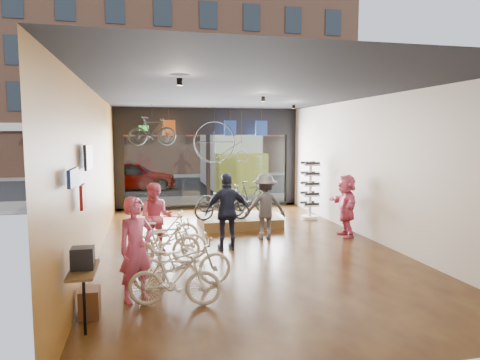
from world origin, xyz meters
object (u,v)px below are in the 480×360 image
object	(u,v)px
customer_2	(228,212)
penny_farthing	(223,143)
display_bike_right	(223,199)
customer_1	(156,217)
customer_3	(265,207)
floor_bike_4	(168,240)
floor_bike_3	(163,244)
box_truck	(232,162)
sunglasses_rack	(310,190)
floor_bike_2	(183,262)
display_bike_left	(223,205)
display_platform	(239,221)
hung_bike	(152,131)
floor_bike_5	(167,228)
customer_0	(136,249)
display_bike_mid	(251,198)
street_car	(133,176)
customer_5	(346,205)
floor_bike_1	(175,278)

from	to	relation	value
customer_2	penny_farthing	xyz separation A→B (m)	(0.79, 4.88, 1.56)
display_bike_right	customer_1	world-z (taller)	customer_1
customer_3	floor_bike_4	bearing A→B (deg)	31.12
customer_3	penny_farthing	bearing A→B (deg)	-81.35
customer_2	floor_bike_3	bearing A→B (deg)	32.69
box_truck	sunglasses_rack	size ratio (longest dim) A/B	3.68
customer_3	floor_bike_2	bearing A→B (deg)	55.52
display_bike_left	penny_farthing	world-z (taller)	penny_farthing
customer_3	display_platform	bearing A→B (deg)	-77.31
floor_bike_2	hung_bike	xyz separation A→B (m)	(-0.35, 6.87, 2.45)
floor_bike_3	penny_farthing	size ratio (longest dim) A/B	0.89
floor_bike_2	customer_3	xyz separation A→B (m)	(2.50, 3.25, 0.41)
floor_bike_5	sunglasses_rack	bearing A→B (deg)	-46.16
customer_0	sunglasses_rack	bearing A→B (deg)	14.13
floor_bike_4	hung_bike	xyz separation A→B (m)	(-0.18, 5.04, 2.47)
display_bike_left	sunglasses_rack	distance (m)	3.30
floor_bike_5	hung_bike	bearing A→B (deg)	18.80
display_bike_left	customer_0	xyz separation A→B (m)	(-2.39, -5.02, 0.15)
customer_0	penny_farthing	size ratio (longest dim) A/B	0.96
customer_3	penny_farthing	size ratio (longest dim) A/B	0.95
floor_bike_4	customer_0	world-z (taller)	customer_0
customer_1	hung_bike	world-z (taller)	hung_bike
box_truck	customer_0	distance (m)	14.82
customer_0	hung_bike	distance (m)	7.59
floor_bike_2	sunglasses_rack	size ratio (longest dim) A/B	0.94
floor_bike_2	display_bike_right	bearing A→B (deg)	-22.42
display_platform	display_bike_left	distance (m)	0.99
customer_2	display_platform	bearing A→B (deg)	-109.16
sunglasses_rack	floor_bike_3	bearing A→B (deg)	-158.13
display_bike_mid	customer_1	distance (m)	3.97
customer_0	customer_3	xyz separation A→B (m)	(3.31, 3.68, -0.00)
sunglasses_rack	hung_bike	world-z (taller)	hung_bike
street_car	floor_bike_2	bearing A→B (deg)	-175.22
floor_bike_3	customer_5	world-z (taller)	customer_5
street_car	customer_0	distance (m)	15.10
box_truck	customer_0	size ratio (longest dim) A/B	4.02
floor_bike_2	display_bike_right	size ratio (longest dim) A/B	1.09
floor_bike_2	floor_bike_3	bearing A→B (deg)	7.58
penny_farthing	customer_0	bearing A→B (deg)	-110.68
display_bike_mid	customer_3	size ratio (longest dim) A/B	1.01
floor_bike_1	penny_farthing	size ratio (longest dim) A/B	0.83
floor_bike_2	customer_2	bearing A→B (deg)	-33.56
street_car	floor_bike_5	xyz separation A→B (m)	(1.11, -11.70, -0.25)
sunglasses_rack	penny_farthing	world-z (taller)	penny_farthing
display_bike_left	display_bike_mid	distance (m)	1.19
customer_2	customer_5	bearing A→B (deg)	-170.39
display_bike_mid	customer_1	size ratio (longest dim) A/B	1.07
floor_bike_1	customer_3	world-z (taller)	customer_3
box_truck	display_bike_right	distance (m)	8.09
floor_bike_1	customer_3	size ratio (longest dim) A/B	0.87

